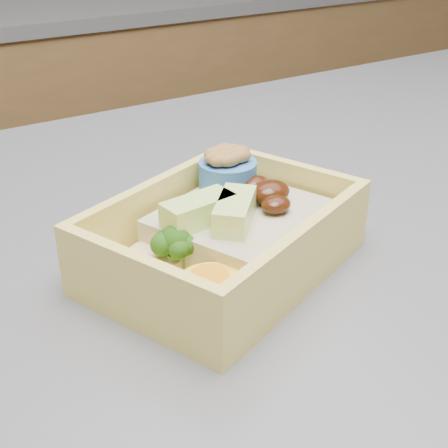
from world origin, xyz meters
TOP-DOWN VIEW (x-y plane):
  - back_cabinets at (0.00, 1.23)m, footprint 3.20×0.62m
  - bento_box at (-0.21, -0.06)m, footprint 0.22×0.19m

SIDE VIEW (x-z plane):
  - back_cabinets at x=0.00m, z-range -0.26..2.04m
  - bento_box at x=-0.21m, z-range 0.91..0.98m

